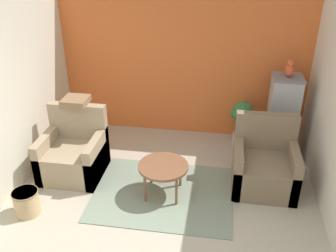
{
  "coord_description": "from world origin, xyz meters",
  "views": [
    {
      "loc": [
        0.7,
        -2.88,
        3.3
      ],
      "look_at": [
        0.0,
        1.57,
        0.91
      ],
      "focal_mm": 40.0,
      "sensor_mm": 36.0,
      "label": 1
    }
  ],
  "objects_px": {
    "coffee_table": "(163,168)",
    "potted_plant": "(242,118)",
    "armchair_left": "(74,155)",
    "birdcage": "(282,118)",
    "parrot": "(290,68)",
    "wicker_basket": "(27,202)",
    "armchair_right": "(264,167)"
  },
  "relations": [
    {
      "from": "coffee_table",
      "to": "armchair_left",
      "type": "relative_size",
      "value": 0.68
    },
    {
      "from": "armchair_left",
      "to": "armchair_right",
      "type": "relative_size",
      "value": 1.0
    },
    {
      "from": "wicker_basket",
      "to": "armchair_left",
      "type": "bearing_deg",
      "value": 74.45
    },
    {
      "from": "armchair_right",
      "to": "birdcage",
      "type": "relative_size",
      "value": 0.75
    },
    {
      "from": "armchair_left",
      "to": "armchair_right",
      "type": "bearing_deg",
      "value": 2.3
    },
    {
      "from": "armchair_left",
      "to": "birdcage",
      "type": "height_order",
      "value": "birdcage"
    },
    {
      "from": "armchair_right",
      "to": "birdcage",
      "type": "height_order",
      "value": "birdcage"
    },
    {
      "from": "wicker_basket",
      "to": "armchair_right",
      "type": "bearing_deg",
      "value": 19.64
    },
    {
      "from": "potted_plant",
      "to": "wicker_basket",
      "type": "relative_size",
      "value": 2.32
    },
    {
      "from": "parrot",
      "to": "armchair_left",
      "type": "bearing_deg",
      "value": -160.77
    },
    {
      "from": "armchair_left",
      "to": "armchair_right",
      "type": "height_order",
      "value": "same"
    },
    {
      "from": "coffee_table",
      "to": "potted_plant",
      "type": "relative_size",
      "value": 0.86
    },
    {
      "from": "coffee_table",
      "to": "wicker_basket",
      "type": "bearing_deg",
      "value": -158.2
    },
    {
      "from": "armchair_right",
      "to": "wicker_basket",
      "type": "height_order",
      "value": "armchair_right"
    },
    {
      "from": "armchair_right",
      "to": "wicker_basket",
      "type": "xyz_separation_m",
      "value": [
        -3.05,
        -1.09,
        -0.13
      ]
    },
    {
      "from": "armchair_right",
      "to": "armchair_left",
      "type": "bearing_deg",
      "value": -177.7
    },
    {
      "from": "armchair_left",
      "to": "parrot",
      "type": "relative_size",
      "value": 3.62
    },
    {
      "from": "coffee_table",
      "to": "parrot",
      "type": "relative_size",
      "value": 2.46
    },
    {
      "from": "armchair_right",
      "to": "potted_plant",
      "type": "relative_size",
      "value": 1.27
    },
    {
      "from": "armchair_left",
      "to": "wicker_basket",
      "type": "distance_m",
      "value": 1.02
    },
    {
      "from": "coffee_table",
      "to": "armchair_right",
      "type": "xyz_separation_m",
      "value": [
        1.38,
        0.42,
        -0.12
      ]
    },
    {
      "from": "coffee_table",
      "to": "wicker_basket",
      "type": "height_order",
      "value": "coffee_table"
    },
    {
      "from": "armchair_left",
      "to": "armchair_right",
      "type": "xyz_separation_m",
      "value": [
        2.78,
        0.11,
        0.0
      ]
    },
    {
      "from": "coffee_table",
      "to": "armchair_right",
      "type": "distance_m",
      "value": 1.44
    },
    {
      "from": "parrot",
      "to": "wicker_basket",
      "type": "relative_size",
      "value": 0.82
    },
    {
      "from": "potted_plant",
      "to": "birdcage",
      "type": "bearing_deg",
      "value": -16.32
    },
    {
      "from": "birdcage",
      "to": "wicker_basket",
      "type": "relative_size",
      "value": 3.92
    },
    {
      "from": "armchair_left",
      "to": "birdcage",
      "type": "xyz_separation_m",
      "value": [
        3.08,
        1.07,
        0.32
      ]
    },
    {
      "from": "coffee_table",
      "to": "parrot",
      "type": "xyz_separation_m",
      "value": [
        1.68,
        1.38,
        1.03
      ]
    },
    {
      "from": "armchair_left",
      "to": "potted_plant",
      "type": "xyz_separation_m",
      "value": [
        2.48,
        1.25,
        0.18
      ]
    },
    {
      "from": "coffee_table",
      "to": "birdcage",
      "type": "relative_size",
      "value": 0.51
    },
    {
      "from": "coffee_table",
      "to": "armchair_right",
      "type": "bearing_deg",
      "value": 16.93
    }
  ]
}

